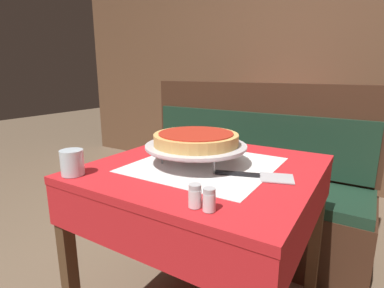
{
  "coord_description": "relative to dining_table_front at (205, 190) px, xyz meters",
  "views": [
    {
      "loc": [
        0.56,
        -1.01,
        1.14
      ],
      "look_at": [
        -0.04,
        -0.04,
        0.86
      ],
      "focal_mm": 28.0,
      "sensor_mm": 36.0,
      "label": 1
    }
  ],
  "objects": [
    {
      "name": "dining_table_front",
      "position": [
        0.0,
        0.0,
        0.0
      ],
      "size": [
        0.85,
        0.85,
        0.77
      ],
      "color": "red",
      "rests_on": "ground_plane"
    },
    {
      "name": "dining_table_rear",
      "position": [
        -0.24,
        1.58,
        0.0
      ],
      "size": [
        0.81,
        0.81,
        0.76
      ],
      "color": "red",
      "rests_on": "ground_plane"
    },
    {
      "name": "booth_bench",
      "position": [
        -0.14,
        0.78,
        -0.34
      ],
      "size": [
        1.57,
        0.49,
        1.06
      ],
      "color": "#3D2316",
      "rests_on": "ground_plane"
    },
    {
      "name": "back_wall_panel",
      "position": [
        0.0,
        2.12,
        0.54
      ],
      "size": [
        6.0,
        0.04,
        2.4
      ],
      "primitive_type": "cube",
      "color": "brown",
      "rests_on": "ground_plane"
    },
    {
      "name": "pizza_pan_stand",
      "position": [
        -0.04,
        -0.01,
        0.18
      ],
      "size": [
        0.41,
        0.41,
        0.08
      ],
      "color": "#ADADB2",
      "rests_on": "dining_table_front"
    },
    {
      "name": "deep_dish_pizza",
      "position": [
        -0.04,
        -0.01,
        0.22
      ],
      "size": [
        0.34,
        0.34,
        0.05
      ],
      "color": "tan",
      "rests_on": "pizza_pan_stand"
    },
    {
      "name": "pizza_server",
      "position": [
        0.23,
        -0.03,
        0.11
      ],
      "size": [
        0.28,
        0.14,
        0.01
      ],
      "color": "#BCBCC1",
      "rests_on": "dining_table_front"
    },
    {
      "name": "water_glass_near",
      "position": [
        -0.35,
        -0.36,
        0.16
      ],
      "size": [
        0.08,
        0.08,
        0.09
      ],
      "color": "silver",
      "rests_on": "dining_table_front"
    },
    {
      "name": "salt_shaker",
      "position": [
        0.17,
        -0.35,
        0.14
      ],
      "size": [
        0.04,
        0.04,
        0.07
      ],
      "color": "silver",
      "rests_on": "dining_table_front"
    },
    {
      "name": "pepper_shaker",
      "position": [
        0.21,
        -0.35,
        0.14
      ],
      "size": [
        0.04,
        0.04,
        0.06
      ],
      "color": "silver",
      "rests_on": "dining_table_front"
    },
    {
      "name": "condiment_caddy",
      "position": [
        -0.33,
        1.55,
        0.14
      ],
      "size": [
        0.15,
        0.15,
        0.16
      ],
      "color": "black",
      "rests_on": "dining_table_rear"
    }
  ]
}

